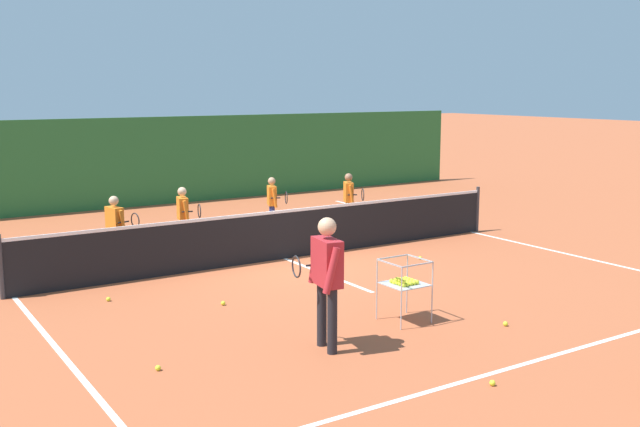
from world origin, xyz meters
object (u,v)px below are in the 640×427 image
object	(u,v)px
tennis_ball_0	(420,258)
tennis_ball_5	(108,299)
tennis_ball_4	(158,368)
tennis_net	(285,234)
student_2	(273,199)
tennis_ball_2	(505,324)
instructor	(326,271)
tennis_ball_3	(223,303)
ball_cart	(404,282)
tennis_ball_6	(492,383)
student_0	(116,224)
student_3	(349,196)
student_1	(183,213)
tennis_ball_1	(329,277)

from	to	relation	value
tennis_ball_0	tennis_ball_5	bearing A→B (deg)	175.58
tennis_ball_0	tennis_ball_4	world-z (taller)	same
tennis_net	student_2	xyz separation A→B (m)	(1.13, 2.50, 0.27)
tennis_ball_4	tennis_ball_5	distance (m)	3.21
student_2	tennis_ball_2	xyz separation A→B (m)	(-0.59, -7.77, -0.74)
instructor	tennis_ball_3	distance (m)	2.69
ball_cart	tennis_ball_4	distance (m)	3.69
student_2	tennis_ball_0	xyz separation A→B (m)	(1.07, -3.99, -0.74)
tennis_ball_5	tennis_ball_6	size ratio (longest dim) A/B	1.00
tennis_net	tennis_ball_2	distance (m)	5.32
tennis_ball_2	student_0	bearing A→B (deg)	117.96
instructor	tennis_ball_2	distance (m)	2.88
student_2	student_3	size ratio (longest dim) A/B	0.96
student_1	student_3	distance (m)	4.18
student_3	ball_cart	world-z (taller)	student_3
student_1	tennis_ball_1	xyz separation A→B (m)	(1.26, -3.49, -0.76)
tennis_ball_0	ball_cart	bearing A→B (deg)	-133.85
student_2	student_1	bearing A→B (deg)	-162.84
student_2	tennis_ball_5	distance (m)	6.10
student_2	tennis_ball_4	xyz separation A→B (m)	(-5.30, -6.71, -0.74)
tennis_ball_0	tennis_ball_2	distance (m)	4.13
student_3	tennis_ball_5	bearing A→B (deg)	-156.71
tennis_ball_6	tennis_ball_0	bearing A→B (deg)	57.12
tennis_ball_1	tennis_ball_3	distance (m)	2.29
student_1	tennis_ball_4	world-z (taller)	student_1
student_1	tennis_net	bearing A→B (deg)	-51.22
tennis_net	tennis_ball_5	world-z (taller)	tennis_net
tennis_net	ball_cart	world-z (taller)	tennis_net
student_0	tennis_ball_0	distance (m)	5.86
tennis_net	student_3	bearing A→B (deg)	32.92
tennis_net	student_2	bearing A→B (deg)	65.75
student_2	tennis_ball_2	world-z (taller)	student_2
tennis_ball_0	tennis_ball_2	xyz separation A→B (m)	(-1.65, -3.79, 0.00)
student_3	ball_cart	size ratio (longest dim) A/B	1.48
student_3	tennis_ball_6	bearing A→B (deg)	-115.02
instructor	tennis_net	bearing A→B (deg)	65.87
tennis_net	tennis_ball_4	bearing A→B (deg)	-134.74
student_1	tennis_ball_3	bearing A→B (deg)	-104.15
tennis_ball_4	instructor	bearing A→B (deg)	-12.73
tennis_ball_1	tennis_ball_5	bearing A→B (deg)	168.60
tennis_ball_1	tennis_ball_3	size ratio (longest dim) A/B	1.00
tennis_ball_1	instructor	bearing A→B (deg)	-124.05
tennis_ball_5	instructor	bearing A→B (deg)	-65.07
instructor	tennis_ball_5	xyz separation A→B (m)	(-1.70, 3.66, -1.00)
tennis_net	tennis_ball_3	xyz separation A→B (m)	(-2.37, -2.20, -0.47)
student_1	tennis_ball_4	bearing A→B (deg)	-115.19
tennis_ball_4	tennis_ball_0	bearing A→B (deg)	23.17
tennis_ball_3	tennis_ball_4	size ratio (longest dim) A/B	1.00
instructor	tennis_ball_4	bearing A→B (deg)	167.27
student_2	tennis_ball_0	world-z (taller)	student_2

